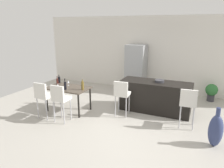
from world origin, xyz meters
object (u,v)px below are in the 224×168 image
at_px(wine_bottle_far, 57,82).
at_px(fruit_bowl, 160,81).
at_px(kitchen_island, 155,96).
at_px(bar_chair_middle, 188,102).
at_px(wine_glass_right, 68,82).
at_px(dining_table, 68,90).
at_px(wine_bottle_left, 83,86).
at_px(refrigerator, 136,68).
at_px(wine_bottle_corner, 59,80).
at_px(floor_vase, 216,130).
at_px(potted_plant, 211,91).
at_px(dining_chair_far, 60,97).
at_px(wine_bottle_end, 65,85).
at_px(wine_glass_middle, 58,85).
at_px(bar_chair_left, 122,93).
at_px(dining_chair_near, 43,95).

distance_m(wine_bottle_far, fruit_bowl, 3.12).
xyz_separation_m(kitchen_island, bar_chair_middle, (1.00, -0.77, 0.24)).
relative_size(wine_glass_right, fruit_bowl, 0.64).
xyz_separation_m(dining_table, wine_bottle_left, (0.53, -0.02, 0.20)).
relative_size(refrigerator, fruit_bowl, 6.77).
bearing_deg(wine_bottle_corner, bar_chair_middle, -0.11).
xyz_separation_m(wine_bottle_corner, wine_bottle_left, (1.10, -0.33, 0.02)).
bearing_deg(floor_vase, potted_plant, 91.49).
relative_size(dining_chair_far, potted_plant, 1.73).
relative_size(kitchen_island, wine_bottle_end, 6.36).
bearing_deg(wine_bottle_corner, potted_plant, 28.07).
bearing_deg(wine_bottle_corner, wine_bottle_far, -62.61).
distance_m(bar_chair_middle, dining_table, 3.42).
distance_m(dining_chair_far, wine_bottle_far, 1.10).
bearing_deg(wine_bottle_end, wine_bottle_far, 151.00).
height_order(dining_table, wine_glass_middle, wine_glass_middle).
distance_m(dining_table, potted_plant, 4.83).
bearing_deg(bar_chair_left, potted_plant, 45.98).
xyz_separation_m(dining_chair_near, wine_bottle_corner, (-0.28, 1.05, 0.15)).
relative_size(wine_glass_right, potted_plant, 0.29).
height_order(kitchen_island, wine_glass_right, kitchen_island).
height_order(dining_chair_near, refrigerator, refrigerator).
bearing_deg(bar_chair_left, dining_table, -169.57).
relative_size(bar_chair_middle, fruit_bowl, 3.86).
xyz_separation_m(wine_glass_right, potted_plant, (4.08, 2.57, -0.51)).
distance_m(bar_chair_left, wine_bottle_end, 1.65).
relative_size(dining_table, fruit_bowl, 4.65).
bearing_deg(wine_bottle_left, dining_table, 177.53).
height_order(dining_table, refrigerator, refrigerator).
distance_m(kitchen_island, potted_plant, 2.29).
bearing_deg(kitchen_island, floor_vase, -40.47).
xyz_separation_m(floor_vase, potted_plant, (-0.08, 3.07, -0.02)).
distance_m(dining_chair_far, wine_bottle_end, 0.59).
xyz_separation_m(wine_bottle_corner, wine_glass_middle, (0.41, -0.58, 0.02)).
relative_size(dining_table, refrigerator, 0.69).
bearing_deg(dining_chair_far, potted_plant, 43.29).
bearing_deg(dining_table, wine_glass_right, 123.23).
xyz_separation_m(dining_chair_near, refrigerator, (1.51, 3.49, 0.22)).
height_order(wine_glass_right, refrigerator, refrigerator).
height_order(dining_chair_far, fruit_bowl, dining_chair_far).
xyz_separation_m(dining_table, wine_bottle_far, (-0.44, 0.06, 0.19)).
distance_m(bar_chair_left, bar_chair_middle, 1.78).
bearing_deg(bar_chair_left, wine_bottle_far, -173.41).
relative_size(wine_bottle_end, wine_bottle_left, 1.07).
bearing_deg(wine_bottle_end, bar_chair_left, 18.43).
bearing_deg(wine_bottle_corner, dining_table, -28.41).
relative_size(wine_bottle_end, wine_glass_middle, 1.88).
xyz_separation_m(dining_table, wine_glass_right, (-0.11, 0.16, 0.20)).
distance_m(dining_table, wine_bottle_far, 0.48).
height_order(wine_bottle_left, potted_plant, wine_bottle_left).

